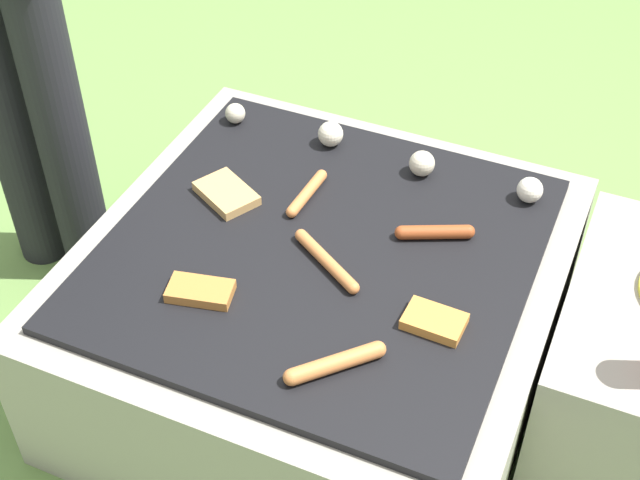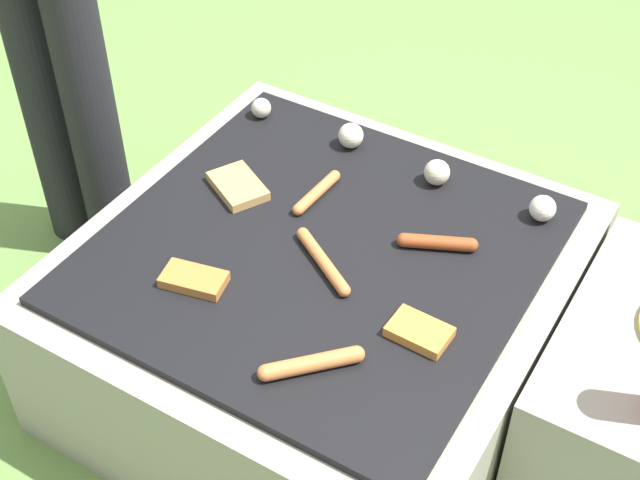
# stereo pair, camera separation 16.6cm
# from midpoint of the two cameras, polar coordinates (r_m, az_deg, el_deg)

# --- Properties ---
(ground_plane) EXTENTS (14.00, 14.00, 0.00)m
(ground_plane) POSITION_cam_midpoint_polar(r_m,az_deg,el_deg) (1.98, 2.42, -8.59)
(ground_plane) COLOR #608442
(grill) EXTENTS (0.90, 0.90, 0.38)m
(grill) POSITION_cam_midpoint_polar(r_m,az_deg,el_deg) (1.84, 2.58, -4.94)
(grill) COLOR gray
(grill) RESTS_ON ground_plane
(sausage_front_left) EXTENTS (0.03, 0.16, 0.02)m
(sausage_front_left) POSITION_cam_midpoint_polar(r_m,az_deg,el_deg) (1.81, 2.41, 2.95)
(sausage_front_left) COLOR #C6753D
(sausage_front_left) RESTS_ON grill
(sausage_mid_left) EXTENTS (0.14, 0.14, 0.03)m
(sausage_mid_left) POSITION_cam_midpoint_polar(r_m,az_deg,el_deg) (1.49, 2.66, -8.06)
(sausage_mid_left) COLOR #C6753D
(sausage_mid_left) RESTS_ON grill
(sausage_front_right) EXTENTS (0.17, 0.12, 0.02)m
(sausage_front_right) POSITION_cam_midpoint_polar(r_m,az_deg,el_deg) (1.66, 3.03, -1.48)
(sausage_front_right) COLOR #C6753D
(sausage_front_right) RESTS_ON grill
(sausage_front_center) EXTENTS (0.14, 0.08, 0.03)m
(sausage_front_center) POSITION_cam_midpoint_polar(r_m,az_deg,el_deg) (1.72, 10.26, -0.28)
(sausage_front_center) COLOR #93421E
(sausage_front_center) RESTS_ON grill
(bread_slice_center) EXTENTS (0.13, 0.09, 0.02)m
(bread_slice_center) POSITION_cam_midpoint_polar(r_m,az_deg,el_deg) (1.63, -5.22, -2.67)
(bread_slice_center) COLOR #B27033
(bread_slice_center) RESTS_ON grill
(bread_slice_right) EXTENTS (0.11, 0.07, 0.02)m
(bread_slice_right) POSITION_cam_midpoint_polar(r_m,az_deg,el_deg) (1.56, 9.42, -5.97)
(bread_slice_right) COLOR #D18438
(bread_slice_right) RESTS_ON grill
(bread_slice_left) EXTENTS (0.15, 0.14, 0.02)m
(bread_slice_left) POSITION_cam_midpoint_polar(r_m,az_deg,el_deg) (1.83, -2.71, 3.36)
(bread_slice_left) COLOR tan
(bread_slice_left) RESTS_ON grill
(mushroom_row) EXTENTS (0.72, 0.07, 0.06)m
(mushroom_row) POSITION_cam_midpoint_polar(r_m,az_deg,el_deg) (1.90, 7.96, 5.10)
(mushroom_row) COLOR beige
(mushroom_row) RESTS_ON grill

